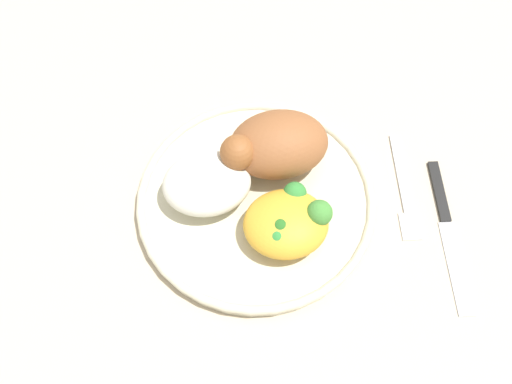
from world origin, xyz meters
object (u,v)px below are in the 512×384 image
object	(u,v)px
plate	(256,200)
rice_pile	(207,183)
mac_cheese_with_broccoli	(288,222)
knife	(446,220)
fork	(404,192)
roasted_chicken	(275,145)

from	to	relation	value
plate	rice_pile	world-z (taller)	rice_pile
mac_cheese_with_broccoli	knife	distance (m)	0.19
plate	fork	bearing A→B (deg)	176.52
mac_cheese_with_broccoli	fork	xyz separation A→B (m)	(-0.15, -0.04, -0.04)
knife	mac_cheese_with_broccoli	bearing A→B (deg)	-2.35
knife	roasted_chicken	bearing A→B (deg)	-27.96
plate	knife	distance (m)	0.22
rice_pile	fork	xyz separation A→B (m)	(-0.23, 0.02, -0.04)
rice_pile	knife	distance (m)	0.28
mac_cheese_with_broccoli	knife	size ratio (longest dim) A/B	0.50
plate	mac_cheese_with_broccoli	xyz separation A→B (m)	(-0.03, 0.05, 0.03)
mac_cheese_with_broccoli	plate	bearing A→B (deg)	-59.75
roasted_chicken	rice_pile	world-z (taller)	roasted_chicken
plate	knife	xyz separation A→B (m)	(-0.21, 0.05, -0.01)
plate	roasted_chicken	world-z (taller)	roasted_chicken
roasted_chicken	knife	xyz separation A→B (m)	(-0.18, 0.10, -0.05)
roasted_chicken	rice_pile	distance (m)	0.09
plate	rice_pile	size ratio (longest dim) A/B	2.78
roasted_chicken	fork	size ratio (longest dim) A/B	0.87
fork	mac_cheese_with_broccoli	bearing A→B (deg)	14.03
rice_pile	knife	size ratio (longest dim) A/B	0.52
plate	fork	size ratio (longest dim) A/B	1.91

